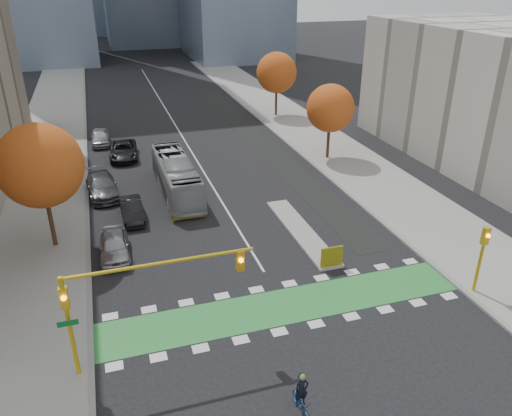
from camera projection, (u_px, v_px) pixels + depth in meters
ground at (295, 323)px, 25.49m from camera, size 300.00×300.00×0.00m
sidewalk_west at (40, 200)px, 38.98m from camera, size 7.00×120.00×0.15m
sidewalk_east at (351, 163)px, 46.33m from camera, size 7.00×120.00×0.15m
curb_west at (87, 194)px, 39.93m from camera, size 0.30×120.00×0.16m
curb_east at (316, 167)px, 45.37m from camera, size 0.30×120.00×0.16m
bike_crossing at (285, 306)px, 26.78m from camera, size 20.00×3.00×0.01m
centre_line at (172, 120)px, 59.88m from camera, size 0.15×70.00×0.01m
bike_lane_paint at (257, 138)px, 53.32m from camera, size 2.50×50.00×0.01m
median_island at (301, 231)px, 34.28m from camera, size 1.60×10.00×0.16m
hazard_board at (332, 257)px, 29.84m from camera, size 1.40×0.12×1.30m
tree_west at (40, 166)px, 30.12m from camera, size 5.20×5.20×8.22m
tree_east_near at (330, 108)px, 45.57m from camera, size 4.40×4.40×7.08m
tree_east_far at (277, 73)px, 59.30m from camera, size 4.80×4.80×7.65m
traffic_signal_west at (129, 290)px, 21.15m from camera, size 8.53×0.56×5.20m
traffic_signal_east at (482, 250)px, 26.73m from camera, size 0.35×0.43×4.10m
cyclist at (301, 400)px, 20.07m from camera, size 0.64×1.77×2.03m
bus at (176, 176)px, 39.68m from camera, size 2.64×10.62×2.95m
parked_car_a at (114, 245)px, 31.14m from camera, size 1.92×4.51×1.52m
parked_car_b at (132, 210)px, 35.87m from camera, size 1.60×4.30×1.40m
parked_car_c at (102, 186)px, 39.61m from camera, size 2.69×5.65×1.59m
parked_car_d at (123, 150)px, 47.51m from camera, size 2.85×5.59×1.51m
parked_car_e at (100, 137)px, 51.27m from camera, size 1.88×4.46×1.51m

